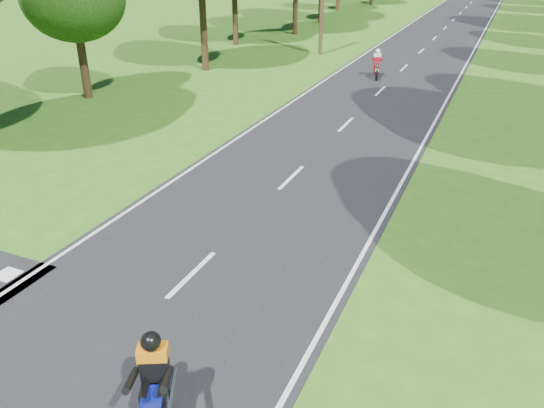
% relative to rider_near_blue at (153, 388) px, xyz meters
% --- Properties ---
extents(ground, '(160.00, 160.00, 0.00)m').
position_rel_rider_near_blue_xyz_m(ground, '(-1.76, 1.84, -0.86)').
color(ground, '#2F6316').
rests_on(ground, ground).
extents(main_road, '(7.00, 140.00, 0.02)m').
position_rel_rider_near_blue_xyz_m(main_road, '(-1.76, 51.84, -0.85)').
color(main_road, black).
rests_on(main_road, ground).
extents(road_markings, '(7.40, 140.00, 0.01)m').
position_rel_rider_near_blue_xyz_m(road_markings, '(-1.90, 49.97, -0.83)').
color(road_markings, silver).
rests_on(road_markings, main_road).
extents(rider_near_blue, '(1.50, 2.10, 1.67)m').
position_rel_rider_near_blue_xyz_m(rider_near_blue, '(0.00, 0.00, 0.00)').
color(rider_near_blue, navy).
rests_on(rider_near_blue, main_road).
extents(rider_far_red, '(1.07, 1.92, 1.52)m').
position_rel_rider_near_blue_xyz_m(rider_far_red, '(-2.70, 24.71, -0.08)').
color(rider_far_red, '#B5210D').
rests_on(rider_far_red, main_road).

